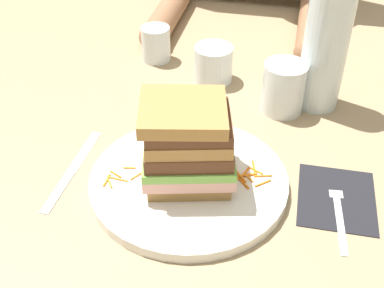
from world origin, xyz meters
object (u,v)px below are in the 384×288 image
at_px(main_plate, 188,181).
at_px(empty_tumbler_1, 156,44).
at_px(napkin_dark, 337,198).
at_px(knife, 71,172).
at_px(sandwich, 187,144).
at_px(fork, 339,207).
at_px(water_bottle, 328,34).
at_px(juice_glass, 283,89).
at_px(empty_tumbler_0, 213,64).

height_order(main_plate, empty_tumbler_1, empty_tumbler_1).
bearing_deg(napkin_dark, knife, -175.84).
xyz_separation_m(napkin_dark, empty_tumbler_1, (-0.37, 0.36, 0.03)).
bearing_deg(napkin_dark, sandwich, -174.87).
distance_m(fork, knife, 0.41).
bearing_deg(knife, empty_tumbler_1, 85.31).
bearing_deg(fork, sandwich, 179.40).
relative_size(fork, water_bottle, 0.53).
xyz_separation_m(napkin_dark, water_bottle, (-0.04, 0.25, 0.14)).
bearing_deg(napkin_dark, main_plate, -174.96).
bearing_deg(empty_tumbler_1, sandwich, -67.81).
distance_m(napkin_dark, juice_glass, 0.24).
xyz_separation_m(water_bottle, empty_tumbler_0, (-0.20, 0.04, -0.10)).
xyz_separation_m(sandwich, water_bottle, (0.18, 0.27, 0.06)).
bearing_deg(sandwich, juice_glass, 62.87).
height_order(sandwich, napkin_dark, sandwich).
bearing_deg(empty_tumbler_0, main_plate, -86.37).
bearing_deg(knife, sandwich, 2.99).
relative_size(juice_glass, empty_tumbler_0, 1.23).
relative_size(water_bottle, empty_tumbler_0, 4.12).
xyz_separation_m(napkin_dark, knife, (-0.41, -0.03, 0.00)).
distance_m(water_bottle, empty_tumbler_1, 0.37).
bearing_deg(empty_tumbler_0, water_bottle, -12.03).
relative_size(sandwich, fork, 0.92).
distance_m(napkin_dark, knife, 0.41).
distance_m(sandwich, knife, 0.20).
bearing_deg(napkin_dark, water_bottle, 98.40).
distance_m(main_plate, empty_tumbler_0, 0.32).
xyz_separation_m(fork, knife, (-0.41, -0.01, -0.00)).
bearing_deg(main_plate, knife, -176.89).
distance_m(fork, empty_tumbler_1, 0.53).
relative_size(knife, empty_tumbler_1, 2.75).
bearing_deg(main_plate, empty_tumbler_1, 112.31).
xyz_separation_m(main_plate, sandwich, (-0.00, -0.00, 0.07)).
distance_m(napkin_dark, empty_tumbler_1, 0.52).
xyz_separation_m(main_plate, juice_glass, (0.12, 0.24, 0.03)).
xyz_separation_m(water_bottle, empty_tumbler_1, (-0.34, 0.10, -0.10)).
distance_m(sandwich, empty_tumbler_0, 0.32).
xyz_separation_m(empty_tumbler_0, empty_tumbler_1, (-0.13, 0.06, 0.00)).
distance_m(juice_glass, empty_tumbler_1, 0.31).
relative_size(knife, empty_tumbler_0, 2.65).
bearing_deg(knife, juice_glass, 39.02).
height_order(fork, water_bottle, water_bottle).
xyz_separation_m(sandwich, juice_glass, (0.12, 0.24, -0.04)).
bearing_deg(napkin_dark, juice_glass, 114.29).
relative_size(napkin_dark, water_bottle, 0.44).
relative_size(main_plate, fork, 1.79).
xyz_separation_m(napkin_dark, empty_tumbler_0, (-0.24, 0.30, 0.03)).
bearing_deg(juice_glass, main_plate, -117.02).
height_order(knife, empty_tumbler_1, empty_tumbler_1).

